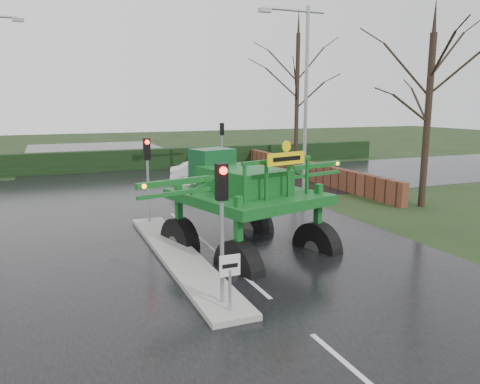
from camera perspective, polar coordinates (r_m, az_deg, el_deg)
name	(u,v)px	position (r m, az deg, el deg)	size (l,w,h in m)	color
ground	(254,286)	(12.96, 1.77, -11.35)	(140.00, 140.00, 0.00)	black
road_main	(166,210)	(22.06, -8.98, -2.12)	(14.00, 80.00, 0.02)	black
road_cross	(142,188)	(27.81, -11.91, 0.45)	(80.00, 12.00, 0.02)	black
median_island	(179,256)	(15.18, -7.48, -7.73)	(1.20, 10.00, 0.16)	gray
hedge_row	(120,160)	(35.52, -14.38, 3.77)	(44.00, 0.90, 1.50)	black
brick_wall	(299,169)	(31.35, 7.27, 2.85)	(0.40, 20.00, 1.20)	#592D1E
keep_left_sign	(230,274)	(10.81, -1.25, -9.92)	(0.50, 0.07, 1.35)	gray
traffic_signal_near	(222,204)	(10.82, -2.23, -1.44)	(0.26, 0.33, 3.52)	gray
traffic_signal_mid	(147,162)	(18.92, -11.23, 3.62)	(0.26, 0.33, 3.52)	gray
traffic_signal_far	(222,136)	(33.07, -2.22, 6.80)	(0.26, 0.33, 3.52)	gray
street_light_right	(301,83)	(26.46, 7.50, 13.10)	(3.85, 0.30, 10.00)	gray
tree_right_near	(429,96)	(23.62, 22.07, 10.78)	(5.60, 5.60, 9.64)	black
tree_right_far	(297,81)	(36.67, 7.00, 13.23)	(7.00, 7.00, 12.05)	black
crop_sprayer	(234,196)	(13.59, -0.77, -0.47)	(8.17, 6.10, 4.71)	black
white_sedan	(208,186)	(28.20, -3.91, 0.79)	(1.57, 4.49, 1.48)	silver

